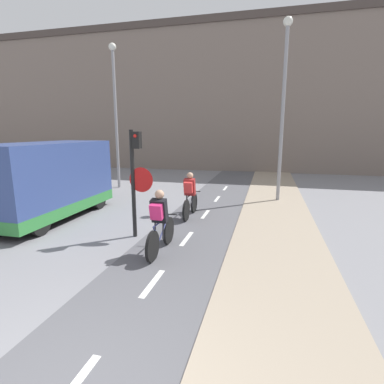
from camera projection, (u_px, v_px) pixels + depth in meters
name	position (u px, v px, depth m)	size (l,w,h in m)	color
building_row_background	(244.00, 99.00, 22.98)	(60.00, 5.20, 10.57)	slate
traffic_light_pole	(136.00, 172.00, 7.99)	(0.67, 0.25, 2.93)	black
street_lamp_far	(115.00, 103.00, 14.78)	(0.36, 0.36, 7.00)	gray
street_lamp_sidewalk	(284.00, 94.00, 11.73)	(0.36, 0.36, 7.10)	gray
cyclist_near	(160.00, 224.00, 7.09)	(0.46, 1.84, 1.55)	black
cyclist_far	(190.00, 196.00, 10.08)	(0.46, 1.78, 1.54)	black
van	(49.00, 182.00, 9.86)	(1.93, 4.74, 2.52)	#334784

